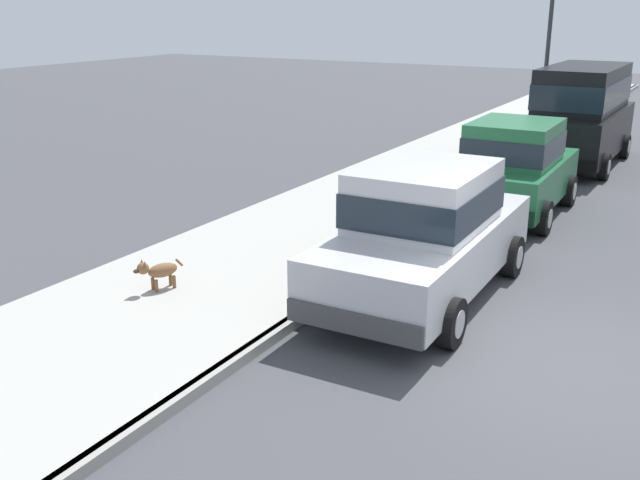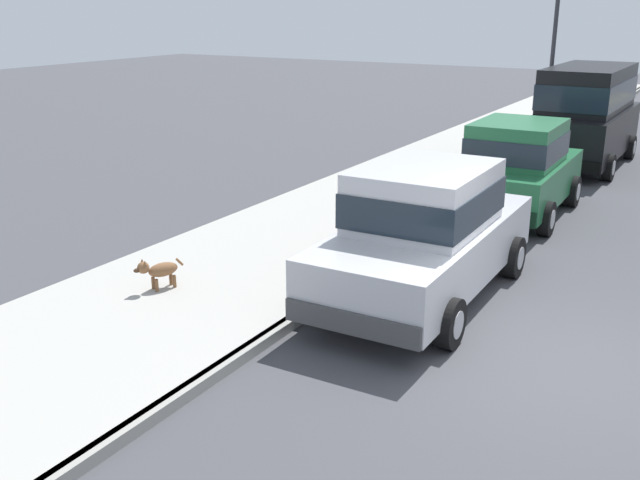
{
  "view_description": "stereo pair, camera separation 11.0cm",
  "coord_description": "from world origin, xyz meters",
  "px_view_note": "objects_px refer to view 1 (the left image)",
  "views": [
    {
      "loc": [
        1.42,
        -8.09,
        4.02
      ],
      "look_at": [
        -3.41,
        0.37,
        0.85
      ],
      "focal_mm": 40.98,
      "sensor_mm": 36.0,
      "label": 1
    },
    {
      "loc": [
        1.51,
        -8.03,
        4.02
      ],
      "look_at": [
        -3.41,
        0.37,
        0.85
      ],
      "focal_mm": 40.98,
      "sensor_mm": 36.0,
      "label": 2
    }
  ],
  "objects_px": {
    "dog_brown": "(158,271)",
    "street_lamp": "(548,44)",
    "car_green_hatchback": "(514,167)",
    "car_black_van": "(581,111)",
    "car_silver_sedan": "(425,231)",
    "fire_hydrant": "(360,231)"
  },
  "relations": [
    {
      "from": "dog_brown",
      "to": "street_lamp",
      "type": "height_order",
      "value": "street_lamp"
    },
    {
      "from": "car_green_hatchback",
      "to": "street_lamp",
      "type": "bearing_deg",
      "value": 99.81
    },
    {
      "from": "car_green_hatchback",
      "to": "dog_brown",
      "type": "distance_m",
      "value": 7.51
    },
    {
      "from": "car_green_hatchback",
      "to": "car_black_van",
      "type": "height_order",
      "value": "car_black_van"
    },
    {
      "from": "car_silver_sedan",
      "to": "car_black_van",
      "type": "relative_size",
      "value": 0.94
    },
    {
      "from": "car_black_van",
      "to": "street_lamp",
      "type": "bearing_deg",
      "value": 124.47
    },
    {
      "from": "car_silver_sedan",
      "to": "car_black_van",
      "type": "distance_m",
      "value": 10.41
    },
    {
      "from": "fire_hydrant",
      "to": "street_lamp",
      "type": "relative_size",
      "value": 0.16
    },
    {
      "from": "car_silver_sedan",
      "to": "dog_brown",
      "type": "distance_m",
      "value": 3.79
    },
    {
      "from": "car_green_hatchback",
      "to": "fire_hydrant",
      "type": "distance_m",
      "value": 4.13
    },
    {
      "from": "car_black_van",
      "to": "dog_brown",
      "type": "relative_size",
      "value": 6.91
    },
    {
      "from": "street_lamp",
      "to": "car_black_van",
      "type": "bearing_deg",
      "value": -55.53
    },
    {
      "from": "car_green_hatchback",
      "to": "street_lamp",
      "type": "distance_m",
      "value": 8.04
    },
    {
      "from": "fire_hydrant",
      "to": "dog_brown",
      "type": "bearing_deg",
      "value": -119.84
    },
    {
      "from": "dog_brown",
      "to": "car_black_van",
      "type": "bearing_deg",
      "value": 75.19
    },
    {
      "from": "fire_hydrant",
      "to": "street_lamp",
      "type": "xyz_separation_m",
      "value": [
        0.1,
        11.53,
        2.43
      ]
    },
    {
      "from": "dog_brown",
      "to": "street_lamp",
      "type": "relative_size",
      "value": 0.16
    },
    {
      "from": "dog_brown",
      "to": "fire_hydrant",
      "type": "bearing_deg",
      "value": 60.16
    },
    {
      "from": "car_silver_sedan",
      "to": "fire_hydrant",
      "type": "relative_size",
      "value": 6.37
    },
    {
      "from": "car_silver_sedan",
      "to": "dog_brown",
      "type": "relative_size",
      "value": 6.48
    },
    {
      "from": "dog_brown",
      "to": "fire_hydrant",
      "type": "distance_m",
      "value": 3.41
    },
    {
      "from": "dog_brown",
      "to": "fire_hydrant",
      "type": "xyz_separation_m",
      "value": [
        1.7,
        2.96,
        0.05
      ]
    }
  ]
}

